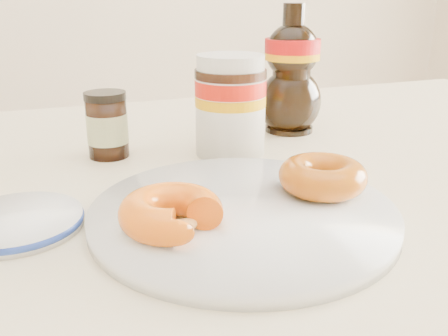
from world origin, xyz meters
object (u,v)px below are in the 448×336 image
object	(u,v)px
donut_whole	(323,176)
nutella_jar	(230,101)
plate	(243,213)
dark_jar	(107,125)
syrup_bottle	(291,70)
blue_rim_saucer	(16,222)
donut_bitten	(171,212)
dining_table	(253,239)

from	to	relation	value
donut_whole	nutella_jar	world-z (taller)	nutella_jar
plate	dark_jar	bearing A→B (deg)	110.46
donut_whole	dark_jar	distance (m)	0.29
syrup_bottle	dark_jar	xyz separation A→B (m)	(-0.27, -0.03, -0.05)
syrup_bottle	blue_rim_saucer	size ratio (longest dim) A/B	1.56
nutella_jar	syrup_bottle	xyz separation A→B (m)	(0.12, 0.07, 0.02)
donut_bitten	donut_whole	bearing A→B (deg)	32.65
plate	blue_rim_saucer	xyz separation A→B (m)	(-0.20, 0.06, -0.00)
donut_bitten	blue_rim_saucer	distance (m)	0.15
donut_bitten	donut_whole	size ratio (longest dim) A/B	1.00
syrup_bottle	donut_bitten	bearing A→B (deg)	-132.12
dark_jar	blue_rim_saucer	xyz separation A→B (m)	(-0.11, -0.18, -0.03)
donut_whole	nutella_jar	bearing A→B (deg)	97.84
donut_bitten	nutella_jar	world-z (taller)	nutella_jar
donut_whole	blue_rim_saucer	size ratio (longest dim) A/B	0.73
nutella_jar	dining_table	bearing A→B (deg)	-92.13
nutella_jar	syrup_bottle	distance (m)	0.14
donut_bitten	donut_whole	distance (m)	0.16
donut_whole	blue_rim_saucer	bearing A→B (deg)	170.54
syrup_bottle	nutella_jar	bearing A→B (deg)	-149.94
dark_jar	donut_whole	bearing A→B (deg)	-52.30
plate	nutella_jar	xyz separation A→B (m)	(0.06, 0.19, 0.06)
donut_bitten	nutella_jar	size ratio (longest dim) A/B	0.68
donut_whole	plate	bearing A→B (deg)	-174.67
donut_bitten	syrup_bottle	world-z (taller)	syrup_bottle
donut_whole	dining_table	bearing A→B (deg)	106.31
dark_jar	nutella_jar	bearing A→B (deg)	-15.68
plate	syrup_bottle	distance (m)	0.34
donut_whole	nutella_jar	distance (m)	0.19
syrup_bottle	blue_rim_saucer	xyz separation A→B (m)	(-0.38, -0.21, -0.09)
dining_table	dark_jar	distance (m)	0.23
nutella_jar	syrup_bottle	world-z (taller)	syrup_bottle
dark_jar	blue_rim_saucer	size ratio (longest dim) A/B	0.70
dining_table	donut_bitten	size ratio (longest dim) A/B	16.06
donut_bitten	dining_table	bearing A→B (deg)	66.19
dark_jar	donut_bitten	bearing A→B (deg)	-86.74
donut_bitten	plate	bearing A→B (deg)	38.58
dining_table	nutella_jar	distance (m)	0.18
syrup_bottle	dark_jar	world-z (taller)	syrup_bottle
syrup_bottle	donut_whole	bearing A→B (deg)	-110.85
syrup_bottle	dark_jar	size ratio (longest dim) A/B	2.22
nutella_jar	syrup_bottle	size ratio (longest dim) A/B	0.69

